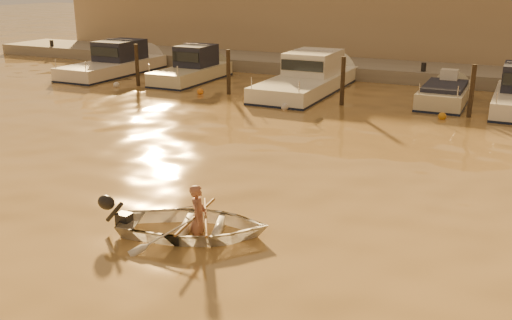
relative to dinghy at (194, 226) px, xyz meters
The scene contains 20 objects.
ground_plane 0.92m from the dinghy, 145.45° to the right, with size 160.00×160.00×0.00m, color olive.
dinghy is the anchor object (origin of this frame).
person 0.22m from the dinghy, 19.10° to the left, with size 0.51×0.33×1.40m, color #915A48.
outboard_motor 1.50m from the dinghy, 160.90° to the right, with size 0.90×0.40×0.70m, color black, non-canonical shape.
oar_port 0.33m from the dinghy, 19.10° to the left, with size 0.06×0.06×2.10m, color brown.
oar_starboard 0.22m from the dinghy, 19.10° to the left, with size 0.06×0.06×2.10m, color brown.
moored_boat_0 21.22m from the dinghy, 133.09° to the left, with size 2.38×7.53×1.75m, color white, non-canonical shape.
moored_boat_1 18.20m from the dinghy, 121.63° to the left, with size 1.98×5.99×1.75m, color beige, non-canonical shape.
moored_boat_2 15.84m from the dinghy, 101.98° to the left, with size 2.62×8.66×1.75m, color white, non-canonical shape.
moored_boat_3 15.75m from the dinghy, 79.55° to the left, with size 1.78×5.25×0.95m, color beige, non-canonical shape.
piling_0 17.42m from the dinghy, 130.21° to the left, with size 0.18×0.18×2.20m, color #2D2319.
piling_1 14.70m from the dinghy, 115.14° to the left, with size 0.18×0.18×2.20m, color #2D2319.
piling_2 13.34m from the dinghy, 94.03° to the left, with size 0.18×0.18×2.20m, color #2D2319.
piling_3 13.92m from the dinghy, 73.01° to the left, with size 0.18×0.18×2.20m, color #2D2319.
fender_a 17.31m from the dinghy, 133.67° to the left, with size 0.30×0.30×0.30m, color silver.
fender_b 14.80m from the dinghy, 120.16° to the left, with size 0.30×0.30×0.30m, color orange.
fender_c 11.85m from the dinghy, 103.46° to the left, with size 0.30×0.30×0.30m, color silver.
fender_d 12.99m from the dinghy, 75.80° to the left, with size 0.30×0.30×0.30m, color #C78017.
quay 21.01m from the dinghy, 92.01° to the left, with size 52.00×4.00×1.00m, color gray.
waterfront_building 26.59m from the dinghy, 91.59° to the left, with size 46.00×7.00×4.80m, color #9E8466.
Camera 1 is at (6.51, -8.68, 5.13)m, focal length 40.00 mm.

